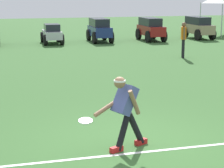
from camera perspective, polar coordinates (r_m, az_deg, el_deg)
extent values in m
plane|color=#37632E|center=(8.55, 2.79, -7.77)|extent=(80.00, 80.00, 0.00)
cube|color=white|center=(8.11, 3.91, -8.88)|extent=(24.72, 0.13, 0.01)
cylinder|color=black|center=(8.11, 1.46, -6.20)|extent=(0.37, 0.25, 0.72)
cube|color=red|center=(8.11, 0.59, -8.51)|extent=(0.28, 0.20, 0.10)
cylinder|color=black|center=(8.30, 3.07, -5.77)|extent=(0.45, 0.29, 0.69)
cube|color=red|center=(8.50, 3.80, -7.55)|extent=(0.28, 0.20, 0.10)
cube|color=#4C5699|center=(7.96, 1.68, -2.05)|extent=(0.53, 0.48, 0.57)
sphere|color=#936B4C|center=(7.81, 1.02, 0.19)|extent=(0.28, 0.28, 0.21)
cylinder|color=white|center=(7.80, 1.02, 0.41)|extent=(0.28, 0.28, 0.03)
cylinder|color=#936B4C|center=(7.95, -0.70, -3.10)|extent=(0.55, 0.31, 0.27)
cylinder|color=#936B4C|center=(7.86, 2.92, -2.40)|extent=(0.29, 0.19, 0.49)
cylinder|color=white|center=(7.74, -3.47, -4.82)|extent=(0.30, 0.30, 0.06)
cylinder|color=black|center=(19.40, 9.30, 4.55)|extent=(0.14, 0.14, 0.82)
cylinder|color=black|center=(19.58, 9.24, 4.62)|extent=(0.14, 0.14, 0.82)
cube|color=orange|center=(19.41, 9.34, 6.58)|extent=(0.30, 0.39, 0.54)
cylinder|color=brown|center=(19.20, 9.41, 6.55)|extent=(0.09, 0.09, 0.52)
cylinder|color=brown|center=(19.62, 9.27, 6.67)|extent=(0.09, 0.09, 0.52)
sphere|color=brown|center=(19.38, 9.37, 7.67)|extent=(0.25, 0.25, 0.20)
cube|color=#B7BABF|center=(24.67, -7.85, 6.42)|extent=(0.93, 2.21, 0.42)
cube|color=#1E232B|center=(24.54, -7.85, 7.33)|extent=(0.81, 1.11, 0.38)
cylinder|color=black|center=(25.41, -9.07, 6.07)|extent=(0.19, 0.60, 0.60)
cylinder|color=black|center=(25.51, -7.04, 6.15)|extent=(0.19, 0.60, 0.60)
cylinder|color=black|center=(23.88, -8.69, 5.70)|extent=(0.19, 0.60, 0.60)
cylinder|color=black|center=(23.99, -6.54, 5.79)|extent=(0.19, 0.60, 0.60)
cube|color=navy|center=(25.36, -1.62, 6.89)|extent=(1.00, 2.42, 0.55)
cube|color=#1E232B|center=(25.46, -1.70, 8.05)|extent=(0.88, 1.81, 0.46)
cylinder|color=black|center=(26.10, -3.07, 6.42)|extent=(0.19, 0.66, 0.66)
cylinder|color=black|center=(26.31, -1.00, 6.48)|extent=(0.19, 0.66, 0.66)
cylinder|color=black|center=(24.47, -2.27, 6.05)|extent=(0.19, 0.66, 0.66)
cylinder|color=black|center=(24.69, -0.09, 6.11)|extent=(0.19, 0.66, 0.66)
cube|color=maroon|center=(26.04, 5.11, 6.99)|extent=(0.98, 2.41, 0.55)
cube|color=#1E232B|center=(26.14, 5.01, 8.12)|extent=(0.86, 1.81, 0.46)
cylinder|color=black|center=(26.68, 3.48, 6.54)|extent=(0.19, 0.66, 0.66)
cylinder|color=black|center=(27.02, 5.41, 6.58)|extent=(0.19, 0.66, 0.66)
cylinder|color=black|center=(25.12, 4.76, 6.18)|extent=(0.19, 0.66, 0.66)
cylinder|color=black|center=(25.47, 6.79, 6.21)|extent=(0.19, 0.66, 0.66)
cube|color=#998466|center=(27.53, 11.25, 7.08)|extent=(1.05, 2.44, 0.55)
cube|color=#1E232B|center=(27.63, 11.14, 8.15)|extent=(0.91, 1.83, 0.46)
cylinder|color=black|center=(28.07, 9.53, 6.67)|extent=(0.21, 0.67, 0.66)
cylinder|color=black|center=(28.52, 11.26, 6.69)|extent=(0.21, 0.67, 0.66)
cylinder|color=black|center=(26.60, 11.18, 6.32)|extent=(0.21, 0.67, 0.66)
cylinder|color=black|center=(27.07, 12.98, 6.34)|extent=(0.21, 0.67, 0.66)
cylinder|color=#B2B5BA|center=(31.23, 11.44, 8.46)|extent=(0.06, 0.06, 2.10)
cylinder|color=#B2B5BA|center=(28.62, 14.15, 8.02)|extent=(0.06, 0.06, 2.10)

